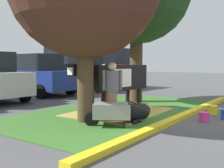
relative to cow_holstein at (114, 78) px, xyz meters
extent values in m
plane|color=#4C4C4F|center=(0.37, -1.93, -1.09)|extent=(80.00, 80.00, 0.00)
cube|color=#386B28|center=(0.39, 0.06, -1.08)|extent=(8.31, 4.10, 0.02)
cube|color=yellow|center=(0.39, -2.14, -1.03)|extent=(9.51, 0.24, 0.12)
cube|color=tan|center=(-0.01, -0.21, -1.07)|extent=(3.26, 2.48, 0.04)
cylinder|color=#4C3823|center=(-1.64, -0.20, 0.05)|extent=(0.44, 0.44, 2.28)
cylinder|color=#4C3823|center=(2.43, 0.62, 0.40)|extent=(0.50, 0.50, 2.98)
cube|color=black|center=(0.11, -0.01, 0.01)|extent=(2.37, 0.98, 0.80)
cube|color=white|center=(-0.04, 0.01, 0.01)|extent=(0.98, 0.83, 0.56)
cylinder|color=black|center=(-1.21, 0.15, 0.11)|extent=(0.67, 0.40, 0.58)
cube|color=black|center=(-1.53, 0.19, 0.29)|extent=(0.47, 0.31, 0.32)
cube|color=white|center=(-1.73, 0.22, 0.25)|extent=(0.14, 0.21, 0.20)
cylinder|color=black|center=(-0.78, -0.15, -0.74)|extent=(0.14, 0.14, 0.71)
cylinder|color=black|center=(-0.72, 0.34, -0.74)|extent=(0.14, 0.14, 0.71)
cylinder|color=black|center=(0.93, -0.36, -0.74)|extent=(0.14, 0.14, 0.71)
cylinder|color=black|center=(0.99, 0.12, -0.74)|extent=(0.14, 0.14, 0.71)
cylinder|color=black|center=(1.30, -0.16, -0.24)|extent=(0.06, 0.06, 0.70)
ellipsoid|color=black|center=(-0.75, -1.28, -0.85)|extent=(1.12, 0.53, 0.48)
cube|color=black|center=(-1.35, -1.26, -0.83)|extent=(0.29, 0.21, 0.22)
cube|color=silver|center=(-1.47, -1.25, -0.83)|extent=(0.06, 0.10, 0.16)
cylinder|color=black|center=(-1.10, -1.45, -1.03)|extent=(0.35, 0.12, 0.10)
cylinder|color=#9E7F5B|center=(-1.22, -0.77, -0.69)|extent=(0.26, 0.26, 0.81)
cylinder|color=slate|center=(-1.22, -0.77, -0.01)|extent=(0.34, 0.34, 0.56)
sphere|color=beige|center=(-1.22, -0.77, 0.38)|extent=(0.22, 0.22, 0.22)
cylinder|color=slate|center=(-1.38, -0.62, 0.02)|extent=(0.09, 0.09, 0.53)
cylinder|color=slate|center=(-1.06, -0.93, 0.02)|extent=(0.09, 0.09, 0.53)
cylinder|color=maroon|center=(1.12, 1.25, -0.70)|extent=(0.26, 0.26, 0.78)
cylinder|color=#23478C|center=(1.12, 1.25, -0.04)|extent=(0.34, 0.34, 0.54)
sphere|color=beige|center=(1.12, 1.25, 0.33)|extent=(0.21, 0.21, 0.21)
cylinder|color=#23478C|center=(1.32, 1.17, -0.01)|extent=(0.09, 0.09, 0.51)
cylinder|color=#23478C|center=(0.91, 1.33, -0.01)|extent=(0.09, 0.09, 0.51)
cube|color=gray|center=(-1.69, -1.10, -0.69)|extent=(0.98, 1.08, 0.36)
cylinder|color=black|center=(-1.96, -0.68, -0.91)|extent=(0.27, 0.36, 0.36)
cylinder|color=black|center=(-1.72, -1.47, -0.97)|extent=(0.04, 0.04, 0.24)
cylinder|color=black|center=(-1.35, -1.24, -0.97)|extent=(0.04, 0.04, 0.24)
cylinder|color=black|center=(-1.54, -1.77, -0.57)|extent=(0.31, 0.47, 0.23)
cylinder|color=black|center=(-1.17, -1.54, -0.57)|extent=(0.31, 0.47, 0.23)
cylinder|color=#EA3893|center=(0.19, -2.79, -0.97)|extent=(0.27, 0.27, 0.25)
torus|color=#EA3893|center=(0.19, -2.79, -0.84)|extent=(0.29, 0.29, 0.02)
cylinder|color=yellow|center=(1.40, -2.68, -0.96)|extent=(0.31, 0.31, 0.27)
torus|color=yellow|center=(1.40, -2.68, -0.83)|extent=(0.33, 0.33, 0.02)
cylinder|color=black|center=(-0.20, 4.27, -0.77)|extent=(0.24, 0.65, 0.64)
cube|color=navy|center=(1.84, 5.96, -0.32)|extent=(1.97, 4.47, 0.90)
cube|color=black|center=(1.84, 5.96, 0.53)|extent=(1.67, 2.26, 0.80)
cylinder|color=black|center=(1.00, 7.43, -0.77)|extent=(0.24, 0.65, 0.64)
cylinder|color=black|center=(2.79, 7.36, -0.77)|extent=(0.24, 0.65, 0.64)
cylinder|color=black|center=(0.89, 4.57, -0.77)|extent=(0.24, 0.65, 0.64)
cylinder|color=black|center=(2.68, 4.50, -0.77)|extent=(0.24, 0.65, 0.64)
cube|color=black|center=(4.64, 6.16, -0.17)|extent=(2.08, 4.67, 1.20)
cube|color=black|center=(4.64, 6.16, 0.93)|extent=(1.79, 3.26, 1.00)
cylinder|color=black|center=(3.75, 7.69, -0.77)|extent=(0.24, 0.65, 0.64)
cylinder|color=black|center=(5.65, 7.62, -0.77)|extent=(0.24, 0.65, 0.64)
cylinder|color=black|center=(3.63, 4.71, -0.77)|extent=(0.24, 0.65, 0.64)
cylinder|color=black|center=(5.53, 4.63, -0.77)|extent=(0.24, 0.65, 0.64)
cube|color=maroon|center=(7.31, 5.93, -0.17)|extent=(2.08, 4.67, 1.20)
cube|color=black|center=(7.31, 5.93, 0.93)|extent=(1.79, 3.26, 1.00)
cylinder|color=black|center=(6.42, 7.46, -0.77)|extent=(0.24, 0.65, 0.64)
cylinder|color=black|center=(8.32, 7.39, -0.77)|extent=(0.24, 0.65, 0.64)
cylinder|color=black|center=(6.30, 4.47, -0.77)|extent=(0.24, 0.65, 0.64)
cylinder|color=black|center=(8.20, 4.40, -0.77)|extent=(0.24, 0.65, 0.64)
camera|label=1|loc=(-7.11, -4.92, 0.45)|focal=43.77mm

